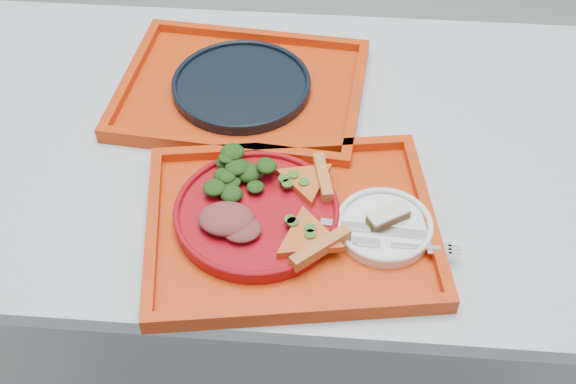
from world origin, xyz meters
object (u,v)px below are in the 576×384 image
object	(u,v)px
dessert_bar	(388,216)
tray_main	(291,228)
dinner_plate	(257,215)
navy_plate	(242,86)
tray_far	(242,92)

from	to	relation	value
dessert_bar	tray_main	bearing A→B (deg)	151.29
tray_main	dinner_plate	size ratio (longest dim) A/B	1.73
tray_main	navy_plate	bearing A→B (deg)	100.91
dinner_plate	tray_main	bearing A→B (deg)	-10.30
navy_plate	dessert_bar	distance (m)	0.42
tray_far	dinner_plate	world-z (taller)	dinner_plate
tray_far	dessert_bar	size ratio (longest dim) A/B	6.42
tray_far	dinner_plate	bearing A→B (deg)	-73.50
dinner_plate	navy_plate	bearing A→B (deg)	101.31
tray_main	tray_far	bearing A→B (deg)	100.91
dinner_plate	dessert_bar	bearing A→B (deg)	0.20
tray_far	dessert_bar	bearing A→B (deg)	-44.50
tray_main	navy_plate	size ratio (longest dim) A/B	1.73
dessert_bar	dinner_plate	bearing A→B (deg)	147.41
tray_main	dessert_bar	size ratio (longest dim) A/B	6.42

